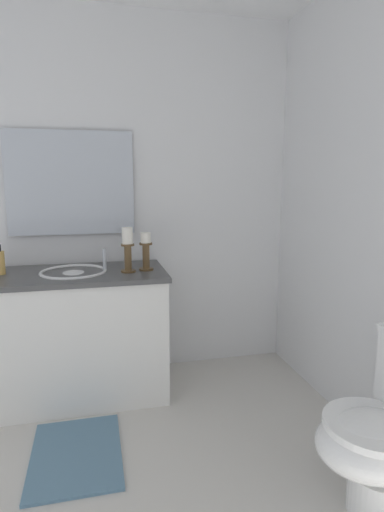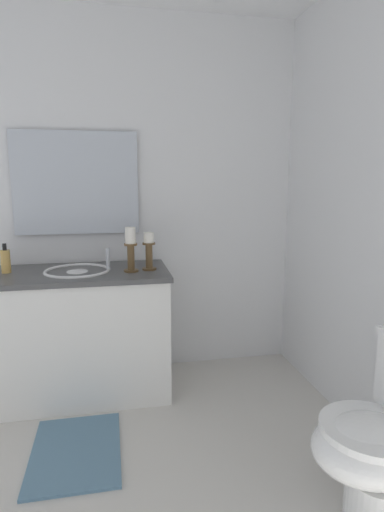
{
  "view_description": "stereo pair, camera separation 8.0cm",
  "coord_description": "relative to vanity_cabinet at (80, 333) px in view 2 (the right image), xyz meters",
  "views": [
    {
      "loc": [
        1.48,
        -0.03,
        1.36
      ],
      "look_at": [
        -0.52,
        0.45,
        0.98
      ],
      "focal_mm": 28.89,
      "sensor_mm": 36.0,
      "label": 1
    },
    {
      "loc": [
        1.5,
        0.05,
        1.36
      ],
      "look_at": [
        -0.52,
        0.45,
        0.98
      ],
      "focal_mm": 28.89,
      "sensor_mm": 36.0,
      "label": 2
    }
  ],
  "objects": [
    {
      "name": "soap_bottle",
      "position": [
        -0.05,
        -0.42,
        0.48
      ],
      "size": [
        0.06,
        0.06,
        0.18
      ],
      "color": "#E5B259",
      "rests_on": "vanity_cabinet"
    },
    {
      "name": "mirror",
      "position": [
        -0.28,
        0.0,
        0.94
      ],
      "size": [
        0.02,
        0.81,
        0.67
      ],
      "primitive_type": "cube",
      "color": "silver"
    },
    {
      "name": "bath_mat",
      "position": [
        0.63,
        0.0,
        -0.4
      ],
      "size": [
        0.6,
        0.44,
        0.02
      ],
      "primitive_type": "cube",
      "color": "slate",
      "rests_on": "ground"
    },
    {
      "name": "candle_holder_tall",
      "position": [
        0.04,
        0.44,
        0.52
      ],
      "size": [
        0.09,
        0.09,
        0.24
      ],
      "color": "brown",
      "rests_on": "vanity_cabinet"
    },
    {
      "name": "sink_basin",
      "position": [
        0.0,
        0.0,
        0.36
      ],
      "size": [
        0.4,
        0.4,
        0.24
      ],
      "color": "white",
      "rests_on": "vanity_cabinet"
    },
    {
      "name": "candle_holder_short",
      "position": [
        0.06,
        0.33,
        0.55
      ],
      "size": [
        0.09,
        0.09,
        0.27
      ],
      "color": "brown",
      "rests_on": "vanity_cabinet"
    },
    {
      "name": "wall_left",
      "position": [
        -0.32,
        0.16,
        0.82
      ],
      "size": [
        0.04,
        2.73,
        2.45
      ],
      "primitive_type": "cube",
      "color": "white",
      "rests_on": "ground"
    },
    {
      "name": "vanity_cabinet",
      "position": [
        0.0,
        0.0,
        0.0
      ],
      "size": [
        0.58,
        1.12,
        0.8
      ],
      "color": "white",
      "rests_on": "ground"
    }
  ]
}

